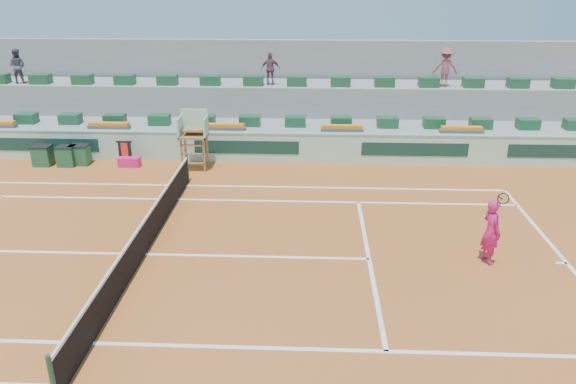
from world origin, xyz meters
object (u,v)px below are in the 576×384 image
Objects in this scene: player_bag at (129,162)px; tennis_player at (491,231)px; umpire_chair at (194,132)px; drink_cooler_a at (80,155)px.

player_bag is 0.39× the size of tennis_player.
umpire_chair is at bearing 142.29° from tennis_player.
umpire_chair is (2.78, -0.07, 1.35)m from player_bag.
tennis_player is at bearing -31.21° from player_bag.
tennis_player is at bearing -37.71° from umpire_chair.
tennis_player is at bearing -28.01° from drink_cooler_a.
player_bag is at bearing 178.65° from umpire_chair.
player_bag is 1.06× the size of drink_cooler_a.
umpire_chair is 12.26m from tennis_player.
tennis_player is (9.68, -7.49, -0.61)m from umpire_chair.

